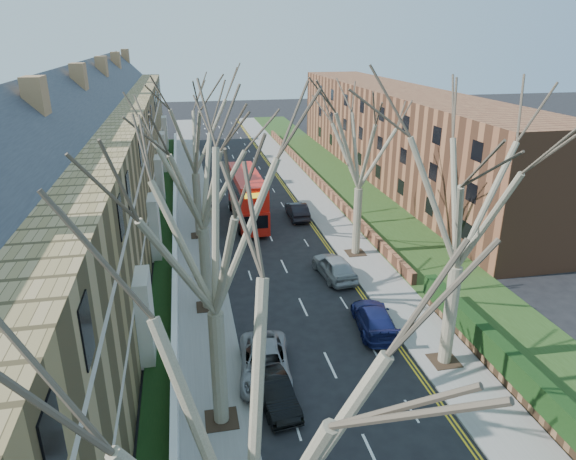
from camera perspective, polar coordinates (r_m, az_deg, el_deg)
pavement_left at (r=53.18m, az=-10.61°, el=3.58°), size 3.00×102.00×0.12m
pavement_right at (r=54.61m, az=2.09°, el=4.40°), size 3.00×102.00×0.12m
terrace_left at (r=44.61m, az=-20.69°, el=6.54°), size 9.70×78.00×13.60m
flats_right at (r=60.77m, az=11.98°, el=10.44°), size 13.97×54.00×10.00m
wall_hedge_right at (r=24.54m, az=28.38°, el=-18.21°), size 0.70×24.00×1.80m
front_wall_left at (r=45.42m, az=-12.44°, el=1.17°), size 0.30×78.00×1.00m
grass_verge_right at (r=55.79m, az=6.60°, el=4.72°), size 6.00×102.00×0.06m
tree_left_near at (r=10.34m, az=-4.96°, el=-19.46°), size 9.80×9.80×13.73m
tree_left_mid at (r=18.87m, az=-8.70°, el=1.97°), size 10.50×10.50×14.71m
tree_left_far at (r=28.58m, az=-9.88°, el=7.76°), size 10.15×10.15×14.22m
tree_left_dist at (r=40.32m, az=-10.62°, el=11.97°), size 10.50×10.50×14.71m
tree_right_mid at (r=24.05m, az=19.30°, el=5.17°), size 10.50×10.50×14.71m
tree_right_far at (r=36.52m, az=8.18°, el=10.70°), size 10.15×10.15×14.22m
double_decker_bus at (r=45.33m, az=-4.56°, el=3.49°), size 2.69×10.02×4.21m
car_left_mid at (r=24.04m, az=-1.48°, el=-17.55°), size 1.90×4.09×1.30m
car_left_far at (r=25.64m, az=-2.59°, el=-14.57°), size 3.01×5.48×1.45m
car_right_near at (r=29.57m, az=9.55°, el=-9.66°), size 2.54×5.02×1.40m
car_right_mid at (r=35.18m, az=5.18°, el=-4.05°), size 2.36×4.86×1.60m
car_right_far at (r=46.27m, az=1.05°, el=2.18°), size 1.63×4.43×1.45m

